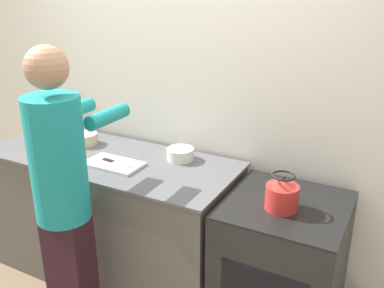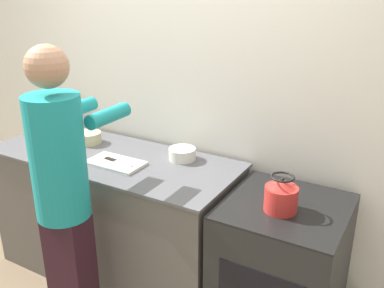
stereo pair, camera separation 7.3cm
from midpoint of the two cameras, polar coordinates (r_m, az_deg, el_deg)
name	(u,v)px [view 1 (the left image)]	position (r m, az deg, el deg)	size (l,w,h in m)	color
wall_back	(183,95)	(2.93, -1.96, 6.52)	(8.00, 0.05, 2.60)	silver
counter	(113,217)	(3.13, -11.11, -9.54)	(1.75, 0.71, 0.93)	#5B5651
oven	(280,271)	(2.64, 10.90, -16.34)	(0.66, 0.67, 0.89)	black
person	(63,192)	(2.43, -17.66, -6.07)	(0.33, 0.57, 1.75)	black
cutting_board	(114,164)	(2.78, -11.15, -2.62)	(0.37, 0.21, 0.02)	silver
knife	(116,163)	(2.77, -10.84, -2.45)	(0.23, 0.06, 0.01)	silver
kettle	(282,195)	(2.30, 11.01, -6.66)	(0.18, 0.18, 0.20)	red
bowl_prep	(85,139)	(3.17, -14.73, 0.68)	(0.18, 0.18, 0.08)	#C6B789
bowl_mixing	(180,154)	(2.80, -2.31, -1.35)	(0.18, 0.18, 0.08)	silver
canister_jar	(52,120)	(3.53, -18.79, 3.10)	(0.16, 0.16, 0.17)	#4C4C51
book_stack	(53,133)	(3.32, -18.71, 1.39)	(0.21, 0.30, 0.11)	navy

